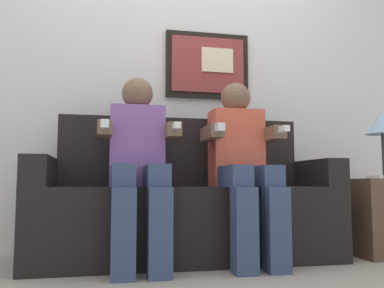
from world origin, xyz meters
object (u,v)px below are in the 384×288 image
couch (186,209)px  person_on_left (138,159)px  side_table_right (380,217)px  spare_remote_on_table (375,177)px  table_lamp (382,125)px  person_on_right (242,161)px

couch → person_on_left: (-0.31, -0.17, 0.29)m
couch → side_table_right: bearing=-4.7°
couch → spare_remote_on_table: size_ratio=14.28×
table_lamp → spare_remote_on_table: table_lamp is taller
table_lamp → spare_remote_on_table: size_ratio=3.54×
table_lamp → side_table_right: bearing=-178.4°
couch → person_on_right: person_on_right is taller
couch → side_table_right: (1.28, -0.11, -0.06)m
side_table_right → person_on_right: bearing=-176.4°
couch → person_on_left: 0.46m
couch → person_on_left: size_ratio=1.67×
person_on_right → table_lamp: bearing=3.5°
couch → spare_remote_on_table: (1.19, -0.18, 0.20)m
person_on_right → side_table_right: size_ratio=2.22×
person_on_left → side_table_right: bearing=2.2°
table_lamp → person_on_left: bearing=-177.8°
couch → person_on_left: bearing=-151.9°
couch → person_on_right: 0.46m
couch → person_on_right: size_ratio=1.67×
person_on_left → side_table_right: size_ratio=2.22×
person_on_right → table_lamp: 1.05m
person_on_left → person_on_right: (0.63, 0.00, 0.00)m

